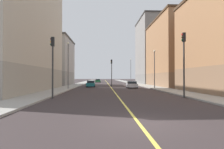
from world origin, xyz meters
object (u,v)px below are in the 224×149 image
car_teal (91,84)px  car_silver (132,85)px  car_green (98,81)px  building_left_far (155,51)px  street_lamp_right_near (68,61)px  building_right_corner (11,27)px  building_right_midblock (52,62)px  traffic_light_right_near (53,59)px  traffic_light_median_far (112,69)px  traffic_light_left_near (184,56)px  building_left_mid (176,53)px  street_lamp_left_near (154,65)px  street_lamp_left_far (131,68)px

car_teal → car_silver: (8.17, -4.27, -0.02)m
car_silver → car_green: 39.23m
building_left_far → street_lamp_right_near: building_left_far is taller
building_right_corner → building_right_midblock: 22.58m
traffic_light_right_near → traffic_light_median_far: size_ratio=1.00×
building_left_far → car_green: building_left_far is taller
building_left_far → traffic_light_median_far: building_left_far is taller
car_silver → street_lamp_right_near: bearing=-161.5°
traffic_light_left_near → car_green: bearing=100.2°
traffic_light_left_near → traffic_light_right_near: bearing=180.0°
building_right_midblock → building_left_far: bearing=18.8°
building_right_corner → traffic_light_left_near: building_right_corner is taller
traffic_light_left_near → traffic_light_median_far: bearing=104.7°
traffic_light_left_near → traffic_light_median_far: 24.63m
traffic_light_median_far → car_green: bearing=96.7°
building_left_mid → building_right_midblock: building_left_mid is taller
traffic_light_left_near → car_silver: 18.29m
building_left_mid → car_silver: size_ratio=4.65×
car_silver → building_left_far: bearing=65.5°
traffic_light_median_far → street_lamp_right_near: (-7.87, -9.92, 0.99)m
traffic_light_left_near → street_lamp_right_near: street_lamp_right_near is taller
traffic_light_left_near → traffic_light_right_near: 13.15m
building_right_midblock → traffic_light_right_near: building_right_midblock is taller
traffic_light_median_far → car_teal: bearing=-158.3°
traffic_light_right_near → car_teal: traffic_light_right_near is taller
building_left_mid → building_right_corner: 33.69m
building_left_mid → traffic_light_right_near: building_left_mid is taller
street_lamp_left_near → street_lamp_left_far: (-0.00, 28.94, 0.68)m
traffic_light_right_near → traffic_light_median_far: (6.89, 23.82, 0.00)m
building_right_midblock → street_lamp_left_far: bearing=27.0°
traffic_light_right_near → street_lamp_left_far: bearing=72.0°
building_left_far → street_lamp_left_far: building_left_far is taller
traffic_light_left_near → street_lamp_left_far: 43.70m
traffic_light_median_far → street_lamp_left_near: street_lamp_left_near is taller
building_left_far → traffic_light_median_far: 24.72m
building_left_mid → street_lamp_right_near: (-22.77, -10.25, -2.78)m
traffic_light_left_near → traffic_light_right_near: traffic_light_left_near is taller
building_left_far → building_right_corner: 44.63m
street_lamp_right_near → building_right_midblock: bearing=112.8°
traffic_light_right_near → traffic_light_median_far: traffic_light_median_far is taller
car_green → traffic_light_median_far: bearing=-83.3°
traffic_light_left_near → car_silver: size_ratio=1.67×
building_right_midblock → car_green: (11.66, 24.18, -5.53)m
building_right_corner → street_lamp_right_near: building_right_corner is taller
building_left_mid → car_teal: bearing=-173.7°
building_left_far → street_lamp_left_far: bearing=170.5°
building_left_far → traffic_light_right_near: 48.13m
building_right_corner → traffic_light_left_near: bearing=-24.1°
street_lamp_left_near → street_lamp_right_near: street_lamp_right_near is taller
street_lamp_right_near → car_teal: bearing=67.6°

